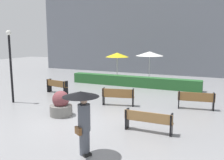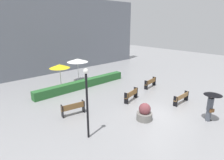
% 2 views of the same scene
% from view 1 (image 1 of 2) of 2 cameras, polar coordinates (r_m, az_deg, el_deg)
% --- Properties ---
extents(ground_plane, '(60.00, 60.00, 0.00)m').
position_cam_1_polar(ground_plane, '(10.91, -7.26, -9.45)').
color(ground_plane, gray).
extents(bench_near_right, '(1.87, 0.34, 0.82)m').
position_cam_1_polar(bench_near_right, '(9.54, 8.45, -9.19)').
color(bench_near_right, '#9E7242').
rests_on(bench_near_right, ground).
extents(bench_mid_center, '(1.75, 0.71, 0.93)m').
position_cam_1_polar(bench_mid_center, '(13.10, 1.43, -3.65)').
color(bench_mid_center, olive).
rests_on(bench_mid_center, ground).
extents(bench_far_left, '(1.70, 0.66, 0.88)m').
position_cam_1_polar(bench_far_left, '(16.44, -12.78, -1.25)').
color(bench_far_left, brown).
rests_on(bench_far_left, ground).
extents(bench_far_right, '(1.82, 0.60, 0.89)m').
position_cam_1_polar(bench_far_right, '(13.11, 19.03, -4.26)').
color(bench_far_right, olive).
rests_on(bench_far_right, ground).
extents(pedestrian_with_umbrella, '(1.11, 1.11, 2.01)m').
position_cam_1_polar(pedestrian_with_umbrella, '(7.46, -6.90, -7.40)').
color(pedestrian_with_umbrella, '#4C515B').
rests_on(pedestrian_with_umbrella, ground).
extents(planter_pot, '(1.04, 1.04, 1.18)m').
position_cam_1_polar(planter_pot, '(11.67, -11.84, -5.75)').
color(planter_pot, slate).
rests_on(planter_pot, ground).
extents(lamp_post, '(0.28, 0.28, 4.01)m').
position_cam_1_polar(lamp_post, '(14.58, -22.65, 4.55)').
color(lamp_post, black).
rests_on(lamp_post, ground).
extents(patio_umbrella_yellow, '(1.90, 1.90, 2.44)m').
position_cam_1_polar(patio_umbrella_yellow, '(19.95, 1.21, 5.87)').
color(patio_umbrella_yellow, silver).
rests_on(patio_umbrella_yellow, ground).
extents(patio_umbrella_white, '(2.20, 2.20, 2.55)m').
position_cam_1_polar(patio_umbrella_white, '(19.85, 8.77, 6.07)').
color(patio_umbrella_white, silver).
rests_on(patio_umbrella_white, ground).
extents(hedge_strip, '(9.93, 0.70, 0.77)m').
position_cam_1_polar(hedge_strip, '(18.47, 4.86, -0.32)').
color(hedge_strip, '#28602D').
rests_on(hedge_strip, ground).
extents(building_facade, '(28.00, 1.20, 9.20)m').
position_cam_1_polar(building_facade, '(25.40, 11.99, 11.74)').
color(building_facade, slate).
rests_on(building_facade, ground).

